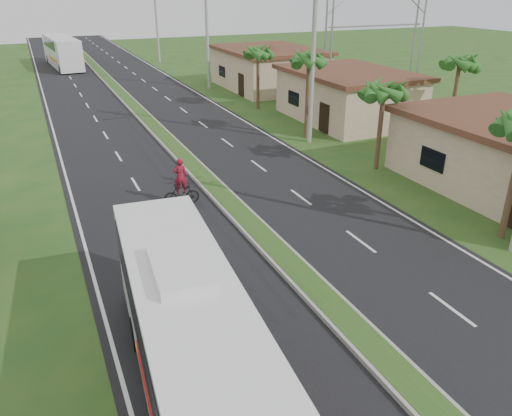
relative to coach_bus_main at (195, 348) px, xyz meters
name	(u,v)px	position (x,y,z in m)	size (l,w,h in m)	color
ground	(360,338)	(5.20, 0.75, -1.99)	(180.00, 180.00, 0.00)	#244F1D
road_asphalt	(175,149)	(5.20, 20.75, -1.98)	(14.00, 160.00, 0.02)	black
median_strip	(175,148)	(5.20, 20.75, -1.89)	(1.20, 160.00, 0.18)	gray
lane_edge_left	(62,164)	(-1.50, 20.75, -1.99)	(0.12, 160.00, 0.01)	silver
lane_edge_right	(271,137)	(11.90, 20.75, -1.99)	(0.12, 160.00, 0.01)	silver
shop_mid	(348,95)	(19.20, 22.75, -0.14)	(7.60, 10.60, 3.67)	tan
shop_far	(268,68)	(19.20, 36.75, -0.06)	(8.60, 11.60, 3.82)	tan
palm_verge_b	(384,90)	(14.60, 12.75, 2.36)	(2.40, 2.40, 5.05)	#473321
palm_verge_c	(309,59)	(14.00, 19.75, 3.13)	(2.40, 2.40, 5.85)	#473321
palm_verge_d	(258,52)	(14.50, 28.75, 2.56)	(2.40, 2.40, 5.25)	#473321
palm_behind_shop	(460,63)	(22.70, 15.75, 2.94)	(2.40, 2.40, 5.65)	#473321
utility_pole_b	(313,42)	(13.67, 18.75, 4.26)	(3.20, 0.28, 12.00)	gray
utility_pole_c	(207,28)	(13.70, 38.75, 3.68)	(1.60, 0.28, 11.00)	gray
utility_pole_d	(156,18)	(13.70, 58.75, 3.43)	(1.60, 0.28, 10.50)	gray
billboard_lattice	(377,16)	(27.20, 30.75, 4.83)	(10.18, 1.18, 12.07)	gray
coach_bus_main	(195,348)	(0.00, 0.00, 0.00)	(3.20, 11.36, 3.62)	silver
coach_bus_far	(62,50)	(1.78, 59.18, 0.04)	(3.68, 12.50, 3.59)	white
motorcyclist	(181,188)	(3.20, 12.34, -1.17)	(1.71, 0.71, 2.26)	black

